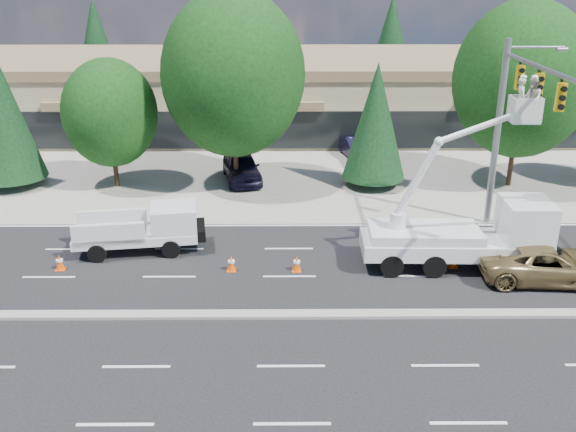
{
  "coord_description": "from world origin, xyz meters",
  "views": [
    {
      "loc": [
        -0.21,
        -20.7,
        12.1
      ],
      "look_at": [
        -0.05,
        3.99,
        2.4
      ],
      "focal_mm": 40.0,
      "sensor_mm": 36.0,
      "label": 1
    }
  ],
  "objects_px": {
    "signal_mast": "(517,113)",
    "utility_pickup": "(145,233)",
    "bucket_truck": "(472,228)",
    "minivan": "(546,264)"
  },
  "relations": [
    {
      "from": "minivan",
      "to": "signal_mast",
      "type": "bearing_deg",
      "value": 10.0
    },
    {
      "from": "utility_pickup",
      "to": "minivan",
      "type": "xyz_separation_m",
      "value": [
        16.93,
        -3.08,
        -0.11
      ]
    },
    {
      "from": "signal_mast",
      "to": "utility_pickup",
      "type": "height_order",
      "value": "signal_mast"
    },
    {
      "from": "signal_mast",
      "to": "bucket_truck",
      "type": "bearing_deg",
      "value": -128.97
    },
    {
      "from": "signal_mast",
      "to": "utility_pickup",
      "type": "xyz_separation_m",
      "value": [
        -16.49,
        -1.17,
        -5.2
      ]
    },
    {
      "from": "utility_pickup",
      "to": "signal_mast",
      "type": "bearing_deg",
      "value": -3.98
    },
    {
      "from": "signal_mast",
      "to": "bucket_truck",
      "type": "distance_m",
      "value": 5.65
    },
    {
      "from": "signal_mast",
      "to": "utility_pickup",
      "type": "bearing_deg",
      "value": -175.96
    },
    {
      "from": "signal_mast",
      "to": "bucket_truck",
      "type": "xyz_separation_m",
      "value": [
        -2.31,
        -2.86,
        -4.29
      ]
    },
    {
      "from": "signal_mast",
      "to": "utility_pickup",
      "type": "relative_size",
      "value": 1.8
    }
  ]
}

